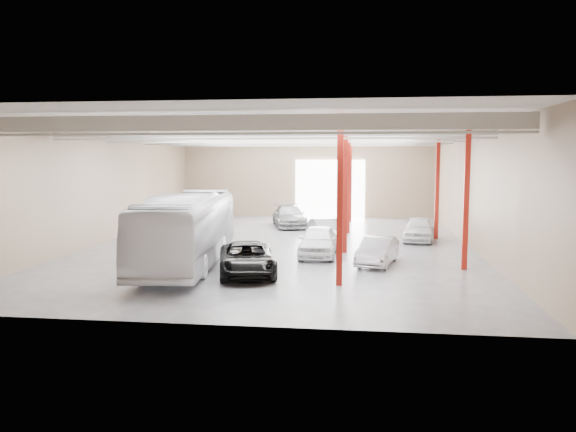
% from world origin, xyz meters
% --- Properties ---
extents(depot_shell, '(22.12, 32.12, 7.06)m').
position_xyz_m(depot_shell, '(0.13, 0.48, 4.98)').
color(depot_shell, '#46464B').
rests_on(depot_shell, ground).
extents(coach_bus, '(4.21, 12.82, 3.50)m').
position_xyz_m(coach_bus, '(-3.74, -6.42, 1.75)').
color(coach_bus, silver).
rests_on(coach_bus, ground).
extents(black_sedan, '(3.60, 5.67, 1.46)m').
position_xyz_m(black_sedan, '(-0.38, -8.49, 0.73)').
color(black_sedan, black).
rests_on(black_sedan, ground).
extents(car_row_a, '(1.94, 4.76, 1.62)m').
position_xyz_m(car_row_a, '(2.44, -3.29, 0.81)').
color(car_row_a, white).
rests_on(car_row_a, ground).
extents(car_row_b, '(2.76, 4.51, 1.40)m').
position_xyz_m(car_row_b, '(2.50, 1.91, 0.70)').
color(car_row_b, '#ABABB0').
rests_on(car_row_b, ground).
extents(car_row_c, '(3.49, 5.83, 1.58)m').
position_xyz_m(car_row_c, '(-0.70, 9.00, 0.79)').
color(car_row_c, slate).
rests_on(car_row_c, ground).
extents(car_right_near, '(2.35, 4.31, 1.35)m').
position_xyz_m(car_right_near, '(5.50, -5.27, 0.67)').
color(car_right_near, silver).
rests_on(car_right_near, ground).
extents(car_right_far, '(2.41, 4.68, 1.52)m').
position_xyz_m(car_right_far, '(8.30, 2.94, 0.76)').
color(car_right_far, silver).
rests_on(car_right_far, ground).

